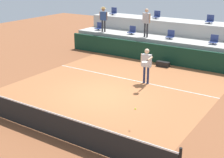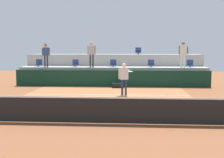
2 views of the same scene
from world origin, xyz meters
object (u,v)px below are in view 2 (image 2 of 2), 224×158
spectator_leaning_on_rail (92,52)px  spectator_in_grey (183,52)px  stadium_chair_lower_center (113,64)px  stadium_chair_upper_left (91,51)px  equipment_bag (118,86)px  stadium_chair_lower_far_left (39,64)px  stadium_chair_lower_right (151,64)px  tennis_player (124,76)px  stadium_chair_lower_far_right (190,64)px  stadium_chair_upper_far_right (185,52)px  stadium_chair_upper_right (138,51)px  stadium_chair_upper_far_left (46,51)px  stadium_chair_lower_left (75,64)px  spectator_with_hat (46,53)px  tennis_ball (166,94)px

spectator_leaning_on_rail → spectator_in_grey: (6.25, 0.00, -0.00)m
stadium_chair_lower_center → spectator_in_grey: bearing=-4.6°
stadium_chair_upper_left → equipment_bag: 4.81m
stadium_chair_lower_far_left → equipment_bag: (5.78, -1.85, -1.31)m
stadium_chair_lower_right → tennis_player: 5.21m
stadium_chair_lower_far_right → stadium_chair_upper_far_right: stadium_chair_upper_far_right is taller
stadium_chair_lower_far_left → stadium_chair_upper_right: 7.40m
stadium_chair_lower_far_right → stadium_chair_upper_far_left: 10.84m
stadium_chair_upper_left → stadium_chair_upper_right: (3.62, 0.00, 0.00)m
spectator_leaning_on_rail → stadium_chair_upper_far_right: bearing=17.9°
tennis_player → spectator_in_grey: 6.07m
stadium_chair_lower_center → equipment_bag: 2.31m
stadium_chair_lower_left → stadium_chair_lower_right: same height
stadium_chair_upper_right → spectator_in_grey: bearing=-36.1°
stadium_chair_upper_left → spectator_leaning_on_rail: size_ratio=0.30×
tennis_player → stadium_chair_upper_far_right: bearing=56.9°
tennis_player → spectator_with_hat: (-5.62, 4.52, 1.18)m
stadium_chair_lower_center → spectator_leaning_on_rail: 1.75m
stadium_chair_upper_far_right → stadium_chair_upper_far_left: bearing=180.0°
stadium_chair_upper_right → spectator_leaning_on_rail: size_ratio=0.30×
stadium_chair_lower_center → stadium_chair_upper_right: bearing=45.2°
stadium_chair_lower_left → equipment_bag: bearing=-30.6°
stadium_chair_upper_left → stadium_chair_lower_far_left: bearing=-152.9°
tennis_player → stadium_chair_upper_right: bearing=82.7°
spectator_leaning_on_rail → stadium_chair_upper_far_left: bearing=150.4°
stadium_chair_lower_center → spectator_with_hat: spectator_with_hat is taller
stadium_chair_upper_far_right → tennis_ball: stadium_chair_upper_far_right is taller
stadium_chair_upper_left → tennis_ball: stadium_chair_upper_left is taller
stadium_chair_lower_right → stadium_chair_lower_far_right: same height
stadium_chair_lower_right → stadium_chair_lower_far_right: 2.68m
stadium_chair_upper_left → tennis_player: bearing=-67.6°
stadium_chair_upper_right → stadium_chair_lower_far_right: bearing=-26.9°
stadium_chair_upper_far_right → tennis_ball: 11.38m
stadium_chair_lower_far_right → stadium_chair_upper_left: 7.44m
stadium_chair_lower_right → stadium_chair_upper_far_right: stadium_chair_upper_far_right is taller
stadium_chair_upper_far_left → stadium_chair_upper_right: (7.10, 0.00, 0.00)m
stadium_chair_lower_far_left → stadium_chair_upper_left: bearing=27.1°
stadium_chair_upper_far_left → stadium_chair_upper_right: size_ratio=1.00×
stadium_chair_upper_right → spectator_in_grey: (2.99, -2.18, 0.00)m
stadium_chair_lower_far_right → stadium_chair_upper_right: size_ratio=1.00×
stadium_chair_upper_right → stadium_chair_lower_left: bearing=-158.1°
stadium_chair_upper_far_left → spectator_leaning_on_rail: bearing=-29.6°
spectator_with_hat → spectator_in_grey: spectator_in_grey is taller
stadium_chair_lower_far_left → stadium_chair_lower_far_right: 10.68m
stadium_chair_upper_far_left → spectator_in_grey: size_ratio=0.30×
tennis_ball → stadium_chair_lower_center: bearing=106.6°
equipment_bag → tennis_ball: bearing=-72.6°
stadium_chair_lower_center → stadium_chair_upper_far_right: stadium_chair_upper_far_right is taller
tennis_player → equipment_bag: 3.23m
stadium_chair_lower_far_left → stadium_chair_lower_far_right: same height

